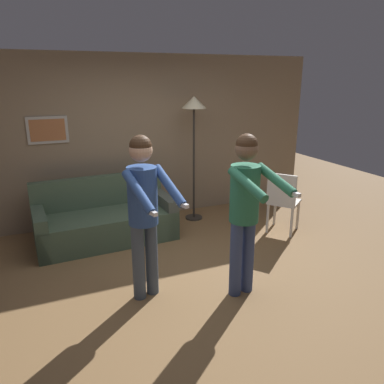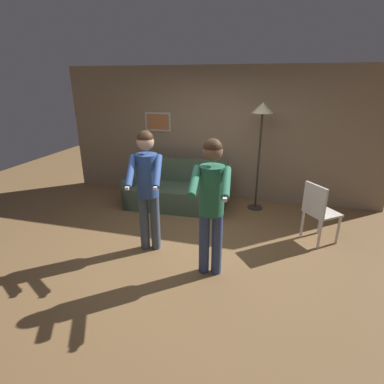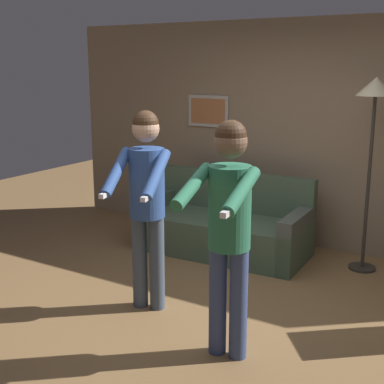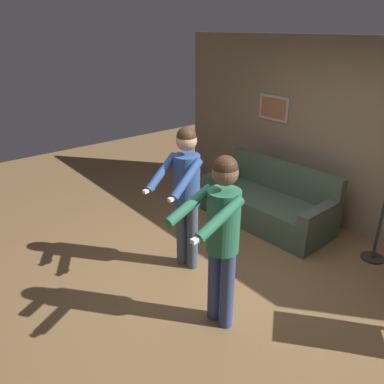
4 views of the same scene
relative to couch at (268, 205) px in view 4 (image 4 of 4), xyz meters
The scene contains 5 objects.
ground_plane 1.68m from the couch, 67.40° to the right, with size 12.00×12.00×0.00m, color olive.
back_wall_assembly 1.41m from the couch, 49.55° to the left, with size 6.40×0.09×2.60m.
couch is the anchor object (origin of this frame).
person_standing_left 1.81m from the couch, 85.83° to the right, with size 0.54×0.70×1.73m.
person_standing_right 2.39m from the couch, 61.53° to the right, with size 0.49×0.70×1.73m.
Camera 4 is at (2.52, -2.48, 2.70)m, focal length 35.00 mm.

